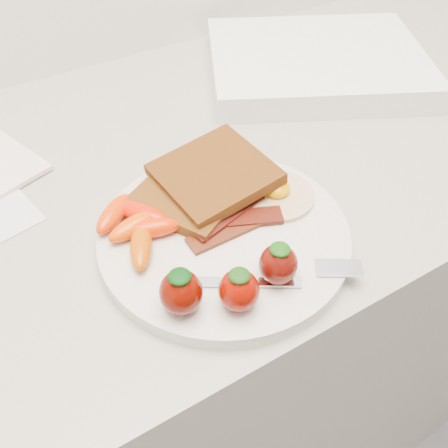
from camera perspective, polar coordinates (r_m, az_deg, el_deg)
counter at (r=0.99m, az=-4.75°, el=-14.16°), size 2.00×0.60×0.90m
plate at (r=0.54m, az=0.00°, el=-1.42°), size 0.27×0.27×0.02m
toast_lower at (r=0.57m, az=-3.92°, el=3.47°), size 0.15×0.15×0.01m
toast_upper at (r=0.57m, az=-1.14°, el=5.77°), size 0.13×0.13×0.03m
fried_egg at (r=0.57m, az=6.00°, el=3.50°), size 0.09×0.09×0.02m
bacon_strips at (r=0.54m, az=0.89°, el=0.37°), size 0.11×0.06×0.01m
baby_carrots at (r=0.53m, az=-9.94°, el=-0.12°), size 0.09×0.12×0.02m
strawberries at (r=0.46m, az=0.71°, el=-6.67°), size 0.13×0.06×0.05m
fork at (r=0.49m, az=7.39°, el=-5.85°), size 0.16×0.09×0.00m
appliance at (r=0.84m, az=10.52°, el=17.67°), size 0.42×0.39×0.04m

